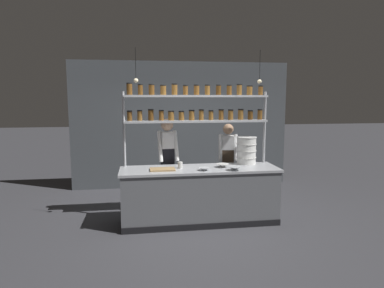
% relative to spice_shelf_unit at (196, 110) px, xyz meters
% --- Properties ---
extents(ground_plane, '(40.00, 40.00, 0.00)m').
position_rel_spice_shelf_unit_xyz_m(ground_plane, '(0.01, -0.33, -1.86)').
color(ground_plane, '#3D3D42').
extents(back_wall, '(5.01, 0.12, 2.89)m').
position_rel_spice_shelf_unit_xyz_m(back_wall, '(0.01, 2.09, -0.41)').
color(back_wall, '#4C5156').
rests_on(back_wall, ground_plane).
extents(prep_counter, '(2.61, 0.76, 0.92)m').
position_rel_spice_shelf_unit_xyz_m(prep_counter, '(0.01, -0.33, -1.40)').
color(prep_counter, slate).
rests_on(prep_counter, ground_plane).
extents(spice_shelf_unit, '(2.50, 0.28, 2.31)m').
position_rel_spice_shelf_unit_xyz_m(spice_shelf_unit, '(0.00, 0.00, 0.00)').
color(spice_shelf_unit, '#ADAFB5').
rests_on(spice_shelf_unit, ground_plane).
extents(chef_left, '(0.39, 0.32, 1.71)m').
position_rel_spice_shelf_unit_xyz_m(chef_left, '(-0.48, 0.24, -0.87)').
color(chef_left, black).
rests_on(chef_left, ground_plane).
extents(chef_center, '(0.40, 0.33, 1.58)m').
position_rel_spice_shelf_unit_xyz_m(chef_center, '(0.69, 0.46, -0.95)').
color(chef_center, black).
rests_on(chef_center, ground_plane).
extents(container_stack, '(0.35, 0.35, 0.47)m').
position_rel_spice_shelf_unit_xyz_m(container_stack, '(0.88, -0.08, -0.70)').
color(container_stack, white).
rests_on(container_stack, prep_counter).
extents(cutting_board, '(0.40, 0.26, 0.02)m').
position_rel_spice_shelf_unit_xyz_m(cutting_board, '(-0.61, -0.40, -0.92)').
color(cutting_board, '#A88456').
rests_on(cutting_board, prep_counter).
extents(prep_bowl_near_left, '(0.22, 0.22, 0.06)m').
position_rel_spice_shelf_unit_xyz_m(prep_bowl_near_left, '(0.53, -0.59, -0.91)').
color(prep_bowl_near_left, '#B2B7BC').
rests_on(prep_bowl_near_left, prep_counter).
extents(prep_bowl_center_front, '(0.21, 0.21, 0.06)m').
position_rel_spice_shelf_unit_xyz_m(prep_bowl_center_front, '(0.40, -0.32, -0.91)').
color(prep_bowl_center_front, silver).
rests_on(prep_bowl_center_front, prep_counter).
extents(prep_bowl_center_back, '(0.17, 0.17, 0.05)m').
position_rel_spice_shelf_unit_xyz_m(prep_bowl_center_back, '(0.05, -0.53, -0.91)').
color(prep_bowl_center_back, silver).
rests_on(prep_bowl_center_back, prep_counter).
extents(serving_cup_front, '(0.08, 0.08, 0.11)m').
position_rel_spice_shelf_unit_xyz_m(serving_cup_front, '(-0.31, -0.30, -0.88)').
color(serving_cup_front, silver).
rests_on(serving_cup_front, prep_counter).
extents(pendant_light_row, '(2.07, 0.07, 0.54)m').
position_rel_spice_shelf_unit_xyz_m(pendant_light_row, '(-0.00, -0.33, 0.50)').
color(pendant_light_row, black).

